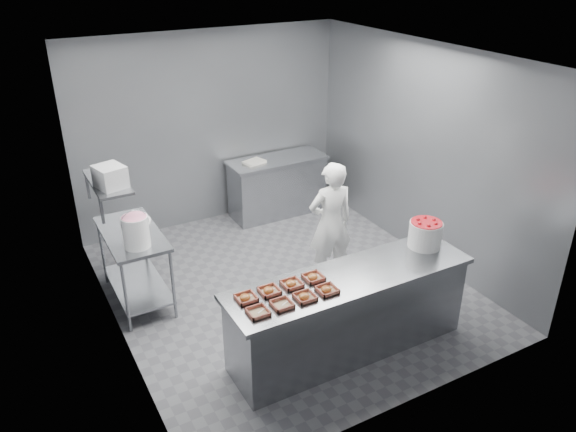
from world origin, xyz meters
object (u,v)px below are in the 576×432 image
at_px(tray_0, 258,312).
at_px(tray_4, 246,298).
at_px(service_counter, 349,313).
at_px(tray_6, 292,284).
at_px(tray_3, 327,290).
at_px(back_counter, 277,186).
at_px(tray_2, 305,297).
at_px(tray_7, 313,277).
at_px(tray_1, 282,304).
at_px(strawberry_tub, 425,233).
at_px(tray_5, 269,291).
at_px(glaze_bucket, 136,231).
at_px(prep_table, 134,256).
at_px(worker, 330,223).
at_px(appliance, 110,177).

height_order(tray_0, tray_4, tray_4).
bearing_deg(service_counter, tray_6, 168.41).
bearing_deg(tray_3, back_counter, 69.52).
relative_size(tray_2, tray_7, 1.00).
height_order(tray_0, tray_7, tray_7).
relative_size(tray_1, strawberry_tub, 0.53).
distance_m(tray_1, tray_2, 0.24).
bearing_deg(tray_2, tray_0, 180.00).
distance_m(tray_5, glaze_bucket, 1.69).
bearing_deg(tray_0, glaze_bucket, 109.14).
relative_size(prep_table, tray_7, 6.40).
distance_m(service_counter, tray_5, 0.97).
distance_m(prep_table, tray_1, 2.25).
xyz_separation_m(prep_table, tray_5, (0.81, -1.83, 0.33)).
height_order(prep_table, glaze_bucket, glaze_bucket).
relative_size(tray_6, worker, 0.12).
xyz_separation_m(service_counter, tray_2, (-0.60, -0.12, 0.47)).
xyz_separation_m(tray_6, tray_7, (0.24, 0.00, 0.00)).
distance_m(tray_2, tray_4, 0.54).
distance_m(back_counter, strawberry_tub, 3.20).
height_order(service_counter, tray_4, tray_4).
distance_m(tray_7, appliance, 2.32).
height_order(back_counter, tray_0, tray_0).
xyz_separation_m(prep_table, glaze_bucket, (-0.02, -0.36, 0.49)).
height_order(prep_table, tray_1, tray_1).
bearing_deg(glaze_bucket, tray_1, -64.03).
bearing_deg(strawberry_tub, worker, 111.65).
height_order(back_counter, tray_1, tray_1).
distance_m(service_counter, tray_6, 0.77).
relative_size(tray_3, strawberry_tub, 0.53).
relative_size(tray_1, tray_7, 1.00).
height_order(tray_3, tray_5, same).
bearing_deg(worker, tray_6, 50.94).
bearing_deg(strawberry_tub, glaze_bucket, 151.21).
xyz_separation_m(tray_6, glaze_bucket, (-1.07, 1.47, 0.16)).
bearing_deg(tray_4, strawberry_tub, -0.35).
xyz_separation_m(back_counter, tray_3, (-1.26, -3.37, 0.47)).
xyz_separation_m(service_counter, glaze_bucket, (-1.67, 1.59, 0.63)).
bearing_deg(strawberry_tub, tray_2, -171.83).
distance_m(tray_2, tray_6, 0.25).
bearing_deg(tray_6, tray_4, 180.00).
relative_size(prep_table, tray_2, 6.40).
bearing_deg(tray_4, back_counter, 57.66).
xyz_separation_m(service_counter, tray_0, (-1.08, -0.12, 0.47)).
bearing_deg(tray_2, back_counter, 66.03).
xyz_separation_m(tray_3, glaze_bucket, (-1.31, 1.71, 0.16)).
bearing_deg(service_counter, tray_1, -171.65).
distance_m(tray_6, glaze_bucket, 1.82).
distance_m(tray_4, tray_7, 0.72).
bearing_deg(tray_5, worker, 38.61).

